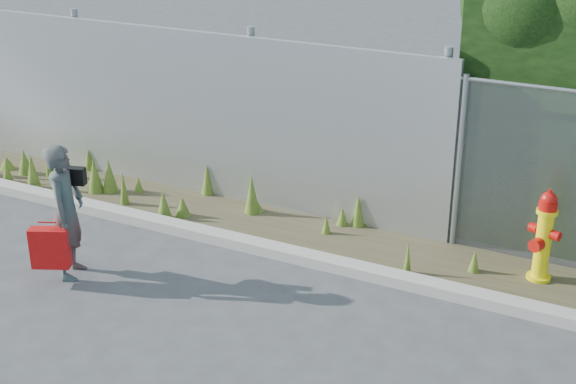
% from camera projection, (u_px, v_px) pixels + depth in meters
% --- Properties ---
extents(ground, '(80.00, 80.00, 0.00)m').
position_uv_depth(ground, '(248.00, 349.00, 7.42)').
color(ground, '#3E3D40').
rests_on(ground, ground).
extents(curb, '(16.00, 0.22, 0.12)m').
position_uv_depth(curb, '(329.00, 263.00, 8.88)').
color(curb, '#9A948B').
rests_on(curb, ground).
extents(weed_strip, '(16.00, 1.31, 0.53)m').
position_uv_depth(weed_strip, '(374.00, 237.00, 9.27)').
color(weed_strip, '#3F3724').
rests_on(weed_strip, ground).
extents(corrugated_fence, '(8.50, 0.21, 2.30)m').
position_uv_depth(corrugated_fence, '(149.00, 106.00, 10.84)').
color(corrugated_fence, '#ADAFB4').
rests_on(corrugated_fence, ground).
extents(fire_hydrant, '(0.35, 0.32, 1.05)m').
position_uv_depth(fire_hydrant, '(544.00, 237.00, 8.44)').
color(fire_hydrant, yellow).
rests_on(fire_hydrant, ground).
extents(woman, '(0.54, 0.64, 1.49)m').
position_uv_depth(woman, '(67.00, 212.00, 8.48)').
color(woman, '#10665F').
rests_on(woman, ground).
extents(red_tote_bag, '(0.40, 0.15, 0.53)m').
position_uv_depth(red_tote_bag, '(50.00, 248.00, 8.41)').
color(red_tote_bag, '#B60A0E').
extents(black_shoulder_bag, '(0.25, 0.10, 0.19)m').
position_uv_depth(black_shoulder_bag, '(74.00, 176.00, 8.48)').
color(black_shoulder_bag, black).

